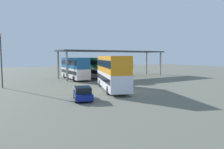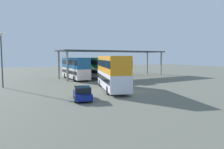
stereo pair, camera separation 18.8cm
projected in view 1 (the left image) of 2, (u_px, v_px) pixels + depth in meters
ground_plane at (128, 92)px, 25.65m from camera, size 140.00×140.00×0.00m
double_decker_main at (112, 71)px, 27.10m from camera, size 5.43×11.11×4.39m
parked_hatchback at (83, 93)px, 20.77m from camera, size 2.47×3.93×1.35m
double_decker_near_canopy at (75, 68)px, 39.51m from camera, size 2.59×10.35×4.10m
double_decker_mid_row at (95, 67)px, 41.01m from camera, size 3.42×11.44×4.09m
depot_canopy at (114, 52)px, 44.38m from camera, size 24.16×7.76×5.54m
lamppost_tall at (1, 53)px, 28.54m from camera, size 0.44×0.44×7.57m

